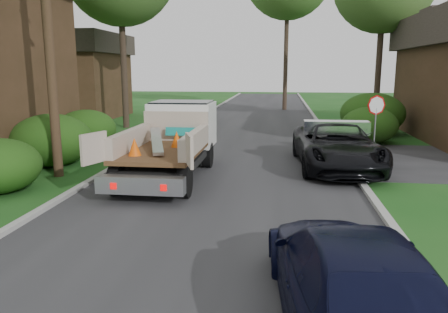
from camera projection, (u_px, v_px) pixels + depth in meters
ground at (196, 244)px, 8.68m from camera, size 120.00×120.00×0.00m
road at (241, 152)px, 18.41m from camera, size 8.00×90.00×0.02m
curb_left at (146, 148)px, 18.91m from camera, size 0.20×90.00×0.12m
curb_right at (340, 153)px, 17.89m from camera, size 0.20×90.00×0.12m
stop_sign at (376, 114)px, 16.44m from camera, size 0.71×0.32×2.48m
utility_pole at (47, 10)px, 13.19m from camera, size 2.42×1.25×10.00m
house_left_far at (68, 75)px, 31.16m from camera, size 7.56×7.56×6.00m
hedge_left_b at (51, 140)px, 15.63m from camera, size 2.86×2.86×1.87m
hedge_left_c at (86, 129)px, 19.09m from camera, size 2.60×2.60×1.70m
hedge_right_a at (370, 125)px, 20.44m from camera, size 2.60×2.60×1.70m
hedge_right_b at (372, 114)px, 23.22m from camera, size 3.38×3.38×2.21m
flatbed_truck at (175, 135)px, 14.56m from camera, size 2.86×6.10×2.31m
black_pickup at (337, 146)px, 15.21m from camera, size 2.95×5.87×1.59m
navy_suv at (352, 277)px, 5.79m from camera, size 2.42×5.03×1.41m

